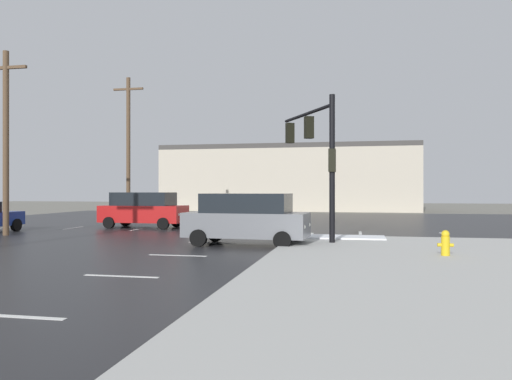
{
  "coord_description": "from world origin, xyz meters",
  "views": [
    {
      "loc": [
        5.75,
        -25.42,
        2.18
      ],
      "look_at": [
        -0.77,
        6.94,
        2.19
      ],
      "focal_mm": 34.58,
      "sensor_mm": 36.0,
      "label": 1
    }
  ],
  "objects_px": {
    "suv_grey": "(247,218)",
    "traffic_signal_mast": "(317,146)",
    "utility_pole_far": "(128,146)",
    "fire_hydrant": "(445,243)",
    "utility_pole_mid": "(6,139)",
    "suv_red": "(144,209)"
  },
  "relations": [
    {
      "from": "suv_grey",
      "to": "traffic_signal_mast",
      "type": "bearing_deg",
      "value": 36.15
    },
    {
      "from": "utility_pole_far",
      "to": "fire_hydrant",
      "type": "bearing_deg",
      "value": -40.79
    },
    {
      "from": "utility_pole_mid",
      "to": "utility_pole_far",
      "type": "xyz_separation_m",
      "value": [
        0.79,
        11.34,
        0.62
      ]
    },
    {
      "from": "utility_pole_mid",
      "to": "traffic_signal_mast",
      "type": "bearing_deg",
      "value": -0.51
    },
    {
      "from": "fire_hydrant",
      "to": "suv_red",
      "type": "height_order",
      "value": "suv_red"
    },
    {
      "from": "traffic_signal_mast",
      "to": "suv_grey",
      "type": "relative_size",
      "value": 1.17
    },
    {
      "from": "fire_hydrant",
      "to": "suv_grey",
      "type": "bearing_deg",
      "value": 159.02
    },
    {
      "from": "utility_pole_mid",
      "to": "utility_pole_far",
      "type": "distance_m",
      "value": 11.39
    },
    {
      "from": "traffic_signal_mast",
      "to": "fire_hydrant",
      "type": "xyz_separation_m",
      "value": [
        4.31,
        -4.37,
        -3.47
      ]
    },
    {
      "from": "fire_hydrant",
      "to": "suv_grey",
      "type": "distance_m",
      "value": 7.46
    },
    {
      "from": "suv_red",
      "to": "utility_pole_far",
      "type": "relative_size",
      "value": 0.48
    },
    {
      "from": "suv_grey",
      "to": "utility_pole_mid",
      "type": "xyz_separation_m",
      "value": [
        -12.21,
        1.84,
        3.54
      ]
    },
    {
      "from": "fire_hydrant",
      "to": "suv_red",
      "type": "bearing_deg",
      "value": 145.28
    },
    {
      "from": "fire_hydrant",
      "to": "suv_red",
      "type": "distance_m",
      "value": 17.83
    },
    {
      "from": "traffic_signal_mast",
      "to": "utility_pole_mid",
      "type": "distance_m",
      "value": 14.85
    },
    {
      "from": "traffic_signal_mast",
      "to": "utility_pole_far",
      "type": "xyz_separation_m",
      "value": [
        -14.05,
        11.48,
        1.25
      ]
    },
    {
      "from": "suv_grey",
      "to": "utility_pole_far",
      "type": "height_order",
      "value": "utility_pole_far"
    },
    {
      "from": "traffic_signal_mast",
      "to": "suv_red",
      "type": "xyz_separation_m",
      "value": [
        -10.33,
        5.78,
        -2.91
      ]
    },
    {
      "from": "fire_hydrant",
      "to": "utility_pole_far",
      "type": "xyz_separation_m",
      "value": [
        -18.36,
        15.85,
        4.72
      ]
    },
    {
      "from": "suv_red",
      "to": "utility_pole_far",
      "type": "height_order",
      "value": "utility_pole_far"
    },
    {
      "from": "suv_red",
      "to": "fire_hydrant",
      "type": "bearing_deg",
      "value": -33.18
    },
    {
      "from": "traffic_signal_mast",
      "to": "utility_pole_mid",
      "type": "relative_size",
      "value": 0.65
    }
  ]
}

